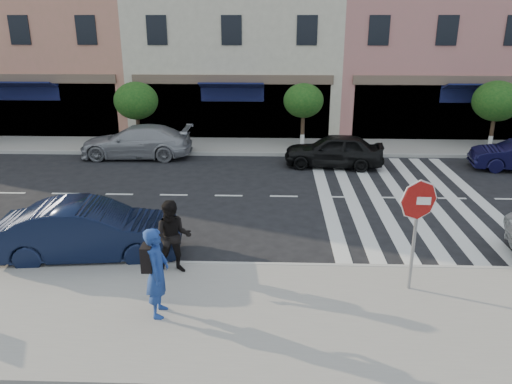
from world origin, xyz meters
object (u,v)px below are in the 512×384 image
Objects in this scene: photographer at (157,272)px; car_far_mid at (334,150)px; car_near_mid at (90,231)px; stop_sign at (417,212)px; car_far_left at (136,142)px; walker at (173,237)px.

photographer is 12.76m from car_far_mid.
photographer reaches higher than car_near_mid.
photographer is at bearing -145.54° from car_near_mid.
car_near_mid is 1.12× the size of car_far_mid.
stop_sign is 15.12m from car_far_left.
stop_sign is 0.57× the size of car_near_mid.
photographer is 0.42× the size of car_near_mid.
stop_sign is at bearing 9.34° from car_far_mid.
stop_sign is 0.53× the size of car_far_left.
car_far_left is 8.94m from car_far_mid.
photographer is 1.84m from walker.
car_near_mid is at bearing 171.08° from stop_sign.
stop_sign is 5.77m from photographer.
car_far_left is at bearing 15.31° from photographer.
car_near_mid reaches higher than car_far_left.
stop_sign reaches higher than car_far_left.
car_far_left is at bearing -91.60° from car_far_mid.
car_far_left is (-9.45, 11.72, -1.34)m from stop_sign.
car_far_mid is at bearing -46.24° from car_near_mid.
car_far_mid is at bearing 56.19° from walker.
stop_sign is 8.28m from car_near_mid.
walker is at bearing 18.88° from car_far_left.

